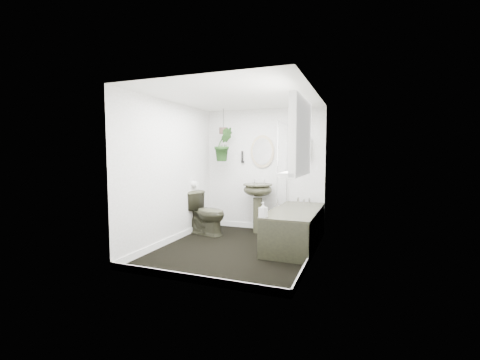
% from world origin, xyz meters
% --- Properties ---
extents(floor, '(2.30, 2.80, 0.02)m').
position_xyz_m(floor, '(0.00, 0.00, -0.01)').
color(floor, black).
rests_on(floor, ground).
extents(ceiling, '(2.30, 2.80, 0.02)m').
position_xyz_m(ceiling, '(0.00, 0.00, 2.31)').
color(ceiling, white).
rests_on(ceiling, ground).
extents(wall_back, '(2.30, 0.02, 2.30)m').
position_xyz_m(wall_back, '(0.00, 1.41, 1.15)').
color(wall_back, white).
rests_on(wall_back, ground).
extents(wall_front, '(2.30, 0.02, 2.30)m').
position_xyz_m(wall_front, '(0.00, -1.41, 1.15)').
color(wall_front, white).
rests_on(wall_front, ground).
extents(wall_left, '(0.02, 2.80, 2.30)m').
position_xyz_m(wall_left, '(-1.16, 0.00, 1.15)').
color(wall_left, white).
rests_on(wall_left, ground).
extents(wall_right, '(0.02, 2.80, 2.30)m').
position_xyz_m(wall_right, '(1.16, 0.00, 1.15)').
color(wall_right, white).
rests_on(wall_right, ground).
extents(skirting, '(2.30, 2.80, 0.10)m').
position_xyz_m(skirting, '(0.00, 0.00, 0.05)').
color(skirting, white).
rests_on(skirting, floor).
extents(bathtub, '(0.72, 1.72, 0.58)m').
position_xyz_m(bathtub, '(0.80, 0.50, 0.29)').
color(bathtub, '#333424').
rests_on(bathtub, floor).
extents(bath_screen, '(0.04, 0.72, 1.40)m').
position_xyz_m(bath_screen, '(0.47, 0.99, 1.28)').
color(bath_screen, silver).
rests_on(bath_screen, bathtub).
extents(shower_box, '(0.20, 0.10, 0.35)m').
position_xyz_m(shower_box, '(0.80, 1.34, 1.55)').
color(shower_box, white).
rests_on(shower_box, wall_back).
extents(oval_mirror, '(0.46, 0.03, 0.62)m').
position_xyz_m(oval_mirror, '(-0.02, 1.37, 1.50)').
color(oval_mirror, tan).
rests_on(oval_mirror, wall_back).
extents(wall_sconce, '(0.04, 0.04, 0.22)m').
position_xyz_m(wall_sconce, '(-0.42, 1.36, 1.40)').
color(wall_sconce, black).
rests_on(wall_sconce, wall_back).
extents(toilet_roll_holder, '(0.11, 0.11, 0.11)m').
position_xyz_m(toilet_roll_holder, '(-1.10, 0.70, 0.90)').
color(toilet_roll_holder, white).
rests_on(toilet_roll_holder, wall_left).
extents(window_recess, '(0.08, 1.00, 0.90)m').
position_xyz_m(window_recess, '(1.09, -0.70, 1.65)').
color(window_recess, white).
rests_on(window_recess, wall_right).
extents(window_sill, '(0.18, 1.00, 0.04)m').
position_xyz_m(window_sill, '(1.02, -0.70, 1.23)').
color(window_sill, white).
rests_on(window_sill, wall_right).
extents(window_blinds, '(0.01, 0.86, 0.76)m').
position_xyz_m(window_blinds, '(1.04, -0.70, 1.65)').
color(window_blinds, white).
rests_on(window_blinds, wall_right).
extents(toilet, '(0.84, 0.60, 0.78)m').
position_xyz_m(toilet, '(-0.85, 0.66, 0.39)').
color(toilet, '#333424').
rests_on(toilet, floor).
extents(pedestal_sink, '(0.56, 0.48, 0.91)m').
position_xyz_m(pedestal_sink, '(-0.02, 1.10, 0.46)').
color(pedestal_sink, '#333424').
rests_on(pedestal_sink, floor).
extents(sill_plant, '(0.25, 0.24, 0.23)m').
position_xyz_m(sill_plant, '(0.99, -0.40, 1.37)').
color(sill_plant, black).
rests_on(sill_plant, window_sill).
extents(hanging_plant, '(0.45, 0.44, 0.63)m').
position_xyz_m(hanging_plant, '(-0.70, 1.10, 1.63)').
color(hanging_plant, black).
rests_on(hanging_plant, ceiling).
extents(soap_bottle, '(0.11, 0.12, 0.21)m').
position_xyz_m(soap_bottle, '(0.51, -0.29, 0.69)').
color(soap_bottle, black).
rests_on(soap_bottle, bathtub).
extents(hanging_pot, '(0.16, 0.16, 0.12)m').
position_xyz_m(hanging_pot, '(-0.70, 1.10, 1.89)').
color(hanging_pot, '#3E2C24').
rests_on(hanging_pot, ceiling).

